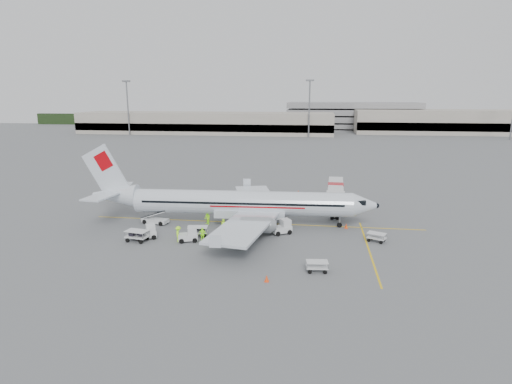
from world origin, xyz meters
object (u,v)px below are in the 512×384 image
belt_loader (155,215)px  tug_aft (146,232)px  jet_bridge (335,197)px  tug_fore (281,227)px  tug_mid (188,234)px  aircraft (243,187)px

belt_loader → tug_aft: belt_loader is taller
jet_bridge → tug_fore: (-6.98, -12.48, -1.07)m
belt_loader → tug_mid: bearing=-32.4°
belt_loader → aircraft: bearing=17.2°
aircraft → jet_bridge: size_ratio=2.47×
jet_bridge → tug_aft: jet_bridge is taller
tug_fore → tug_mid: bearing=170.8°
aircraft → tug_aft: (-10.39, -7.03, -4.26)m
aircraft → tug_aft: 13.25m
jet_bridge → aircraft: bearing=-139.6°
tug_aft → aircraft: bearing=5.6°
jet_bridge → tug_mid: jet_bridge is taller
aircraft → tug_fore: bearing=-32.0°
jet_bridge → tug_mid: bearing=-133.7°
jet_bridge → tug_mid: 24.30m
tug_fore → tug_aft: (-15.72, -4.06, -0.04)m
tug_mid → tug_aft: 5.14m
tug_mid → tug_aft: same height
aircraft → tug_mid: (-5.25, -7.25, -4.26)m
belt_loader → tug_mid: (6.33, -6.23, -0.38)m
jet_bridge → tug_fore: 14.34m
belt_loader → tug_aft: 6.14m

